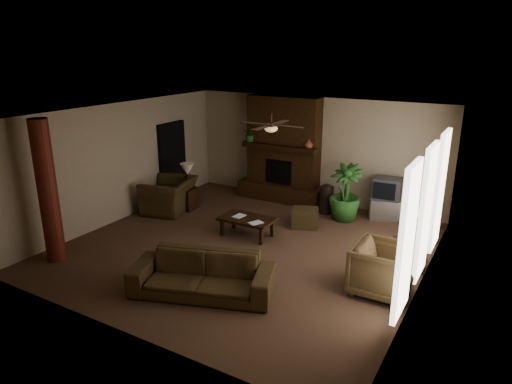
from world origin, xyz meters
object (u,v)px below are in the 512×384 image
Objects in this scene: floor_vase at (327,197)px; side_table_right at (408,255)px; armchair_left at (169,190)px; coffee_table at (247,220)px; lamp_left at (187,171)px; lamp_right at (411,219)px; ottoman at (305,218)px; tv_stand at (387,209)px; armchair_right at (382,267)px; log_column at (48,192)px; floor_plant at (345,204)px; sofa at (202,268)px; side_table_left at (186,198)px.

side_table_right is (2.46, -2.06, -0.16)m from floor_vase.
floor_vase is at bearing 103.20° from armchair_left.
coffee_table is 1.56× the size of floor_vase.
lamp_right is (5.70, -0.63, 0.00)m from lamp_left.
ottoman is 0.92× the size of lamp_left.
tv_stand reaches higher than ottoman.
armchair_right is 1.64× the size of ottoman.
lamp_left is 5.73m from lamp_right.
armchair_left reaches higher than side_table_right.
lamp_left reaches higher than floor_vase.
coffee_table is at bearing -176.66° from side_table_right.
ottoman is 2.87m from lamp_right.
log_column reaches higher than lamp_left.
armchair_right is at bearing -98.37° from side_table_right.
armchair_left is at bearing 76.27° from armchair_right.
lamp_left is at bearing 83.84° from log_column.
tv_stand is (-0.86, 3.63, -0.24)m from armchair_right.
armchair_left is at bearing 87.91° from log_column.
floor_plant is at bearing 53.37° from coffee_table.
coffee_table is at bearing 66.55° from armchair_left.
sofa is 4.77m from floor_vase.
coffee_table reaches higher than ottoman.
sofa is at bearing -129.84° from tv_stand.
ottoman is at bearing 7.79° from side_table_left.
ottoman is at bearing 88.39° from armchair_left.
log_column reaches higher than ottoman.
sofa is 2.00× the size of coffee_table.
log_column is 6.30m from armchair_right.
armchair_left is 5.97m from armchair_right.
tv_stand is at bearing 99.78° from armchair_left.
armchair_right is 5.83m from lamp_left.
floor_vase reaches higher than coffee_table.
ottoman is 0.92× the size of lamp_right.
floor_vase is at bearing 66.43° from sofa.
floor_vase is at bearing 159.38° from floor_plant.
log_column is 7.60m from tv_stand.
armchair_left is at bearing 178.23° from side_table_right.
side_table_left is 5.77m from side_table_right.
log_column is 4.31× the size of lamp_right.
coffee_table is 1.85× the size of lamp_left.
side_table_right is 0.85× the size of lamp_right.
ottoman is 2.75m from side_table_right.
armchair_left is at bearing -176.22° from tv_stand.
ottoman is (-2.39, 2.17, -0.29)m from armchair_right.
sofa is at bearing 32.85° from armchair_left.
tv_stand is at bearing 51.61° from sofa.
floor_plant reaches higher than side_table_right.
side_table_left is (-4.71, -1.90, 0.03)m from tv_stand.
log_column is 6.39m from floor_vase.
lamp_left is (-2.26, 0.80, 0.63)m from coffee_table.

